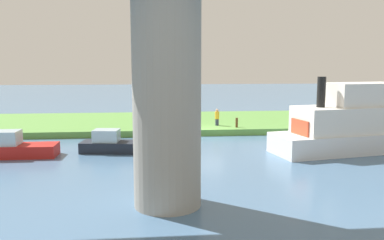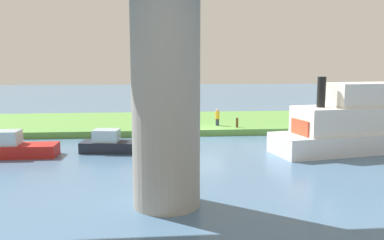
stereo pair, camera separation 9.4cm
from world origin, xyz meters
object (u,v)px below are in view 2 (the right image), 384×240
object	(u,v)px
person_on_bank	(217,117)
pontoon_yellow	(13,147)
skiff_small	(350,124)
bridge_pylon	(166,96)
mooring_post	(237,123)
motorboat_white	(113,144)

from	to	relation	value
person_on_bank	pontoon_yellow	world-z (taller)	person_on_bank
skiff_small	bridge_pylon	bearing A→B (deg)	36.42
bridge_pylon	skiff_small	bearing A→B (deg)	-143.58
person_on_bank	skiff_small	world-z (taller)	skiff_small
bridge_pylon	person_on_bank	distance (m)	18.17
pontoon_yellow	bridge_pylon	bearing A→B (deg)	134.24
mooring_post	bridge_pylon	bearing A→B (deg)	69.11
bridge_pylon	person_on_bank	world-z (taller)	bridge_pylon
mooring_post	pontoon_yellow	world-z (taller)	pontoon_yellow
bridge_pylon	person_on_bank	xyz separation A→B (m)	(-4.72, -17.26, -3.17)
person_on_bank	motorboat_white	distance (m)	10.66
pontoon_yellow	mooring_post	bearing A→B (deg)	-155.76
person_on_bank	pontoon_yellow	bearing A→B (deg)	30.23
person_on_bank	pontoon_yellow	size ratio (longest dim) A/B	0.29
person_on_bank	skiff_small	distance (m)	11.14
bridge_pylon	pontoon_yellow	size ratio (longest dim) A/B	1.81
person_on_bank	skiff_small	xyz separation A→B (m)	(-7.25, 8.43, 0.58)
bridge_pylon	pontoon_yellow	bearing A→B (deg)	-45.76
motorboat_white	person_on_bank	bearing A→B (deg)	-137.39
bridge_pylon	mooring_post	bearing A→B (deg)	-110.89
mooring_post	motorboat_white	world-z (taller)	motorboat_white
pontoon_yellow	skiff_small	bearing A→B (deg)	178.83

